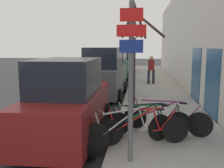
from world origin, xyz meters
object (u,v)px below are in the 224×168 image
(bicycle_1, at_px, (143,129))
(parked_car_3, at_px, (121,63))
(parked_car_1, at_px, (104,75))
(bicycle_4, at_px, (166,119))
(parked_car_2, at_px, (114,67))
(bicycle_0, at_px, (130,130))
(parked_car_0, at_px, (69,102))
(street_tree, at_px, (134,64))
(bicycle_2, at_px, (146,123))
(signpost, at_px, (131,76))
(pedestrian_near, at_px, (151,68))
(bicycle_3, at_px, (149,122))

(bicycle_1, distance_m, parked_car_3, 17.95)
(parked_car_1, relative_size, parked_car_3, 0.88)
(bicycle_4, relative_size, parked_car_1, 0.58)
(bicycle_4, height_order, parked_car_2, parked_car_2)
(bicycle_0, height_order, parked_car_0, parked_car_0)
(bicycle_4, bearing_deg, parked_car_0, 112.43)
(bicycle_0, bearing_deg, street_tree, -32.53)
(parked_car_1, bearing_deg, bicycle_2, -69.29)
(bicycle_2, distance_m, parked_car_0, 2.24)
(parked_car_3, bearing_deg, bicycle_2, -80.54)
(signpost, distance_m, parked_car_1, 7.70)
(bicycle_0, xyz_separation_m, parked_car_2, (-1.70, 11.91, 0.53))
(bicycle_4, height_order, parked_car_3, parked_car_3)
(bicycle_4, bearing_deg, pedestrian_near, 17.75)
(bicycle_0, distance_m, bicycle_3, 1.00)
(signpost, xyz_separation_m, street_tree, (-0.05, 3.48, -0.01))
(bicycle_4, bearing_deg, signpost, 171.58)
(bicycle_1, height_order, bicycle_4, bicycle_4)
(bicycle_3, bearing_deg, bicycle_1, 158.50)
(parked_car_0, bearing_deg, parked_car_2, 88.89)
(signpost, xyz_separation_m, pedestrian_near, (0.86, 11.40, -0.80))
(signpost, xyz_separation_m, parked_car_3, (-1.71, 18.79, -0.97))
(parked_car_2, distance_m, street_tree, 9.40)
(bicycle_1, height_order, parked_car_0, parked_car_0)
(bicycle_1, height_order, parked_car_1, parked_car_1)
(bicycle_2, xyz_separation_m, parked_car_1, (-2.03, 6.05, 0.57))
(bicycle_0, distance_m, parked_car_0, 2.04)
(parked_car_3, bearing_deg, bicycle_3, -80.12)
(parked_car_2, bearing_deg, parked_car_1, -86.62)
(bicycle_0, xyz_separation_m, bicycle_3, (0.50, 0.87, -0.03))
(bicycle_1, xyz_separation_m, parked_car_0, (-2.10, 0.72, 0.46))
(signpost, distance_m, bicycle_3, 2.25)
(bicycle_1, bearing_deg, parked_car_0, 57.90)
(bicycle_1, relative_size, bicycle_2, 0.96)
(parked_car_0, distance_m, parked_car_1, 5.80)
(street_tree, bearing_deg, pedestrian_near, 83.44)
(bicycle_4, distance_m, parked_car_3, 17.09)
(signpost, distance_m, bicycle_4, 2.57)
(parked_car_3, xyz_separation_m, pedestrian_near, (2.58, -7.40, 0.17))
(parked_car_0, bearing_deg, bicycle_0, -27.30)
(bicycle_0, height_order, parked_car_1, parked_car_1)
(bicycle_3, height_order, parked_car_3, parked_car_3)
(parked_car_3, height_order, street_tree, street_tree)
(parked_car_0, bearing_deg, bicycle_1, -19.58)
(bicycle_4, xyz_separation_m, parked_car_3, (-2.64, 16.87, 0.46))
(parked_car_2, relative_size, street_tree, 1.16)
(parked_car_3, relative_size, street_tree, 1.20)
(bicycle_4, relative_size, parked_car_3, 0.51)
(bicycle_1, distance_m, parked_car_0, 2.27)
(bicycle_2, bearing_deg, bicycle_4, -60.95)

